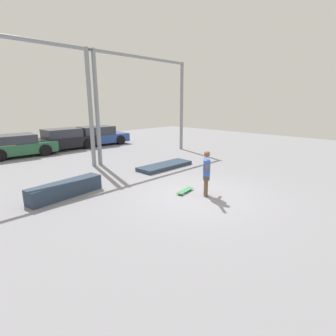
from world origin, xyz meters
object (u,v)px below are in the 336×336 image
(grind_box, at_px, (66,189))
(parked_car_green, at_px, (16,146))
(parked_car_black, at_px, (64,140))
(skateboard, at_px, (185,191))
(manual_pad, at_px, (165,166))
(skateboarder, at_px, (206,172))
(parked_car_blue, at_px, (98,136))

(grind_box, bearing_deg, parked_car_green, 82.92)
(grind_box, bearing_deg, parked_car_black, 65.07)
(skateboard, xyz_separation_m, manual_pad, (2.01, 2.97, 0.02))
(skateboarder, xyz_separation_m, skateboard, (-0.23, 0.70, -0.77))
(skateboard, relative_size, parked_car_blue, 0.20)
(skateboarder, height_order, parked_car_black, skateboarder)
(skateboarder, distance_m, parked_car_black, 11.87)
(parked_car_green, bearing_deg, parked_car_blue, 6.64)
(skateboarder, xyz_separation_m, parked_car_black, (0.68, 11.85, -0.18))
(skateboard, relative_size, parked_car_black, 0.22)
(manual_pad, distance_m, parked_car_green, 8.92)
(parked_car_green, distance_m, parked_car_black, 2.95)
(parked_car_blue, bearing_deg, manual_pad, -95.31)
(skateboard, bearing_deg, skateboarder, -81.69)
(grind_box, distance_m, manual_pad, 5.09)
(manual_pad, height_order, parked_car_black, parked_car_black)
(skateboarder, xyz_separation_m, manual_pad, (1.78, 3.67, -0.75))
(skateboard, bearing_deg, parked_car_blue, 63.19)
(skateboard, height_order, grind_box, grind_box)
(skateboarder, height_order, manual_pad, skateboarder)
(skateboard, distance_m, manual_pad, 3.59)
(skateboard, bearing_deg, parked_car_black, 75.57)
(skateboard, bearing_deg, parked_car_green, 90.78)
(skateboard, distance_m, grind_box, 4.02)
(grind_box, bearing_deg, skateboard, -40.45)
(manual_pad, relative_size, parked_car_black, 0.72)
(parked_car_green, height_order, parked_car_black, parked_car_black)
(parked_car_black, bearing_deg, manual_pad, -81.95)
(grind_box, xyz_separation_m, parked_car_blue, (6.47, 8.54, 0.40))
(manual_pad, distance_m, parked_car_blue, 8.32)
(skateboarder, height_order, skateboard, skateboarder)
(parked_car_green, xyz_separation_m, parked_car_blue, (5.45, 0.25, 0.03))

